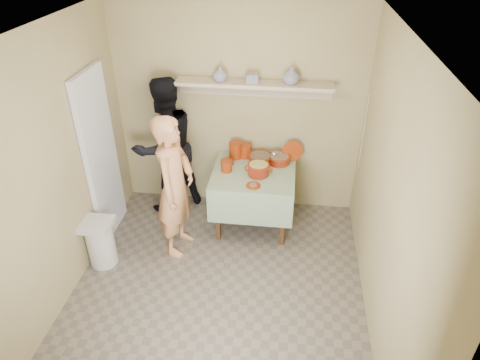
# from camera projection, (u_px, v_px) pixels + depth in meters

# --- Properties ---
(ground) EXTENTS (3.50, 3.50, 0.00)m
(ground) POSITION_uv_depth(u_px,v_px,m) (217.00, 295.00, 4.41)
(ground) COLOR #6A5F53
(ground) RESTS_ON ground
(tile_panel) EXTENTS (0.06, 0.70, 2.00)m
(tile_panel) POSITION_uv_depth(u_px,v_px,m) (101.00, 158.00, 4.83)
(tile_panel) COLOR silver
(tile_panel) RESTS_ON ground
(plate_stack_a) EXTENTS (0.16, 0.16, 0.21)m
(plate_stack_a) POSITION_uv_depth(u_px,v_px,m) (235.00, 150.00, 5.27)
(plate_stack_a) COLOR maroon
(plate_stack_a) RESTS_ON serving_table
(plate_stack_b) EXTENTS (0.15, 0.15, 0.18)m
(plate_stack_b) POSITION_uv_depth(u_px,v_px,m) (246.00, 151.00, 5.29)
(plate_stack_b) COLOR maroon
(plate_stack_b) RESTS_ON serving_table
(bowl_stack) EXTENTS (0.13, 0.13, 0.13)m
(bowl_stack) POSITION_uv_depth(u_px,v_px,m) (226.00, 166.00, 5.01)
(bowl_stack) COLOR maroon
(bowl_stack) RESTS_ON serving_table
(empty_bowl) EXTENTS (0.16, 0.16, 0.05)m
(empty_bowl) POSITION_uv_depth(u_px,v_px,m) (227.00, 162.00, 5.18)
(empty_bowl) COLOR maroon
(empty_bowl) RESTS_ON serving_table
(propped_lid) EXTENTS (0.26, 0.15, 0.24)m
(propped_lid) POSITION_uv_depth(u_px,v_px,m) (293.00, 151.00, 5.21)
(propped_lid) COLOR maroon
(propped_lid) RESTS_ON serving_table
(vase_right) EXTENTS (0.21, 0.21, 0.20)m
(vase_right) POSITION_uv_depth(u_px,v_px,m) (291.00, 75.00, 4.74)
(vase_right) COLOR navy
(vase_right) RESTS_ON wall_shelf
(vase_left) EXTENTS (0.22, 0.22, 0.17)m
(vase_left) POSITION_uv_depth(u_px,v_px,m) (220.00, 74.00, 4.82)
(vase_left) COLOR navy
(vase_left) RESTS_ON wall_shelf
(ceramic_box) EXTENTS (0.16, 0.13, 0.10)m
(ceramic_box) POSITION_uv_depth(u_px,v_px,m) (252.00, 78.00, 4.80)
(ceramic_box) COLOR navy
(ceramic_box) RESTS_ON wall_shelf
(person_cook) EXTENTS (0.47, 0.65, 1.66)m
(person_cook) POSITION_uv_depth(u_px,v_px,m) (175.00, 187.00, 4.62)
(person_cook) COLOR tan
(person_cook) RESTS_ON ground
(person_helper) EXTENTS (1.08, 1.08, 1.77)m
(person_helper) POSITION_uv_depth(u_px,v_px,m) (166.00, 147.00, 5.31)
(person_helper) COLOR black
(person_helper) RESTS_ON ground
(room_shell) EXTENTS (3.04, 3.54, 2.62)m
(room_shell) POSITION_uv_depth(u_px,v_px,m) (211.00, 159.00, 3.55)
(room_shell) COLOR tan
(room_shell) RESTS_ON ground
(serving_table) EXTENTS (0.97, 0.97, 0.76)m
(serving_table) POSITION_uv_depth(u_px,v_px,m) (254.00, 179.00, 5.12)
(serving_table) COLOR #4C2D16
(serving_table) RESTS_ON ground
(cazuela_meat_a) EXTENTS (0.30, 0.30, 0.10)m
(cazuela_meat_a) POSITION_uv_depth(u_px,v_px,m) (260.00, 158.00, 5.19)
(cazuela_meat_a) COLOR #66150A
(cazuela_meat_a) RESTS_ON serving_table
(cazuela_meat_b) EXTENTS (0.28, 0.28, 0.10)m
(cazuela_meat_b) POSITION_uv_depth(u_px,v_px,m) (279.00, 159.00, 5.18)
(cazuela_meat_b) COLOR #66150A
(cazuela_meat_b) RESTS_ON serving_table
(ladle) EXTENTS (0.08, 0.26, 0.19)m
(ladle) POSITION_uv_depth(u_px,v_px,m) (274.00, 154.00, 5.17)
(ladle) COLOR silver
(ladle) RESTS_ON cazuela_meat_b
(cazuela_rice) EXTENTS (0.33, 0.25, 0.14)m
(cazuela_rice) POSITION_uv_depth(u_px,v_px,m) (258.00, 169.00, 4.93)
(cazuela_rice) COLOR #66150A
(cazuela_rice) RESTS_ON serving_table
(front_plate) EXTENTS (0.16, 0.16, 0.03)m
(front_plate) POSITION_uv_depth(u_px,v_px,m) (253.00, 186.00, 4.76)
(front_plate) COLOR maroon
(front_plate) RESTS_ON serving_table
(wall_shelf) EXTENTS (1.80, 0.25, 0.21)m
(wall_shelf) POSITION_uv_depth(u_px,v_px,m) (254.00, 85.00, 4.89)
(wall_shelf) COLOR #C2AB90
(wall_shelf) RESTS_ON room_shell
(trash_bin) EXTENTS (0.32, 0.32, 0.56)m
(trash_bin) POSITION_uv_depth(u_px,v_px,m) (101.00, 242.00, 4.68)
(trash_bin) COLOR silver
(trash_bin) RESTS_ON ground
(electrical_cord) EXTENTS (0.01, 0.05, 0.90)m
(electrical_cord) POSITION_uv_depth(u_px,v_px,m) (364.00, 131.00, 4.84)
(electrical_cord) COLOR silver
(electrical_cord) RESTS_ON wall_shelf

